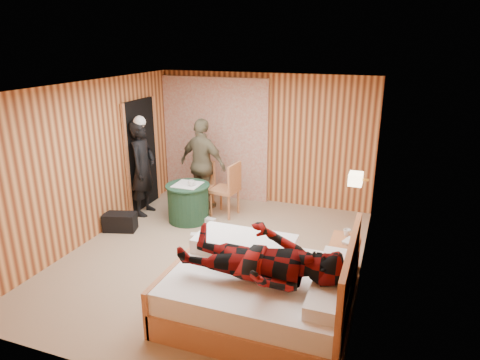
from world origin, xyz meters
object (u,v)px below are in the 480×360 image
(chair_near, at_px, (229,186))
(woman_standing, at_px, (143,168))
(nightstand, at_px, (344,256))
(duffel_bag, at_px, (120,222))
(chair_far, at_px, (203,181))
(man_at_table, at_px, (203,165))
(round_table, at_px, (188,202))
(wall_lamp, at_px, (356,179))
(man_on_bed, at_px, (261,249))
(bed, at_px, (263,291))

(chair_near, bearing_deg, woman_standing, -67.32)
(nightstand, relative_size, chair_near, 0.53)
(duffel_bag, relative_size, woman_standing, 0.31)
(chair_far, height_order, woman_standing, woman_standing)
(woman_standing, xyz_separation_m, man_at_table, (0.91, 0.61, -0.01))
(nightstand, bearing_deg, chair_near, 148.79)
(woman_standing, bearing_deg, round_table, -98.44)
(round_table, relative_size, chair_far, 0.83)
(wall_lamp, bearing_deg, chair_far, 156.73)
(chair_near, height_order, man_on_bed, man_on_bed)
(nightstand, xyz_separation_m, chair_near, (-2.23, 1.35, 0.31))
(wall_lamp, distance_m, round_table, 3.08)
(wall_lamp, distance_m, woman_standing, 3.85)
(bed, bearing_deg, duffel_bag, 154.46)
(duffel_bag, xyz_separation_m, woman_standing, (0.00, 0.81, 0.72))
(bed, xyz_separation_m, man_at_table, (-2.06, 2.83, 0.54))
(chair_far, xyz_separation_m, chair_near, (0.60, -0.17, 0.04))
(wall_lamp, distance_m, man_on_bed, 1.99)
(bed, relative_size, woman_standing, 1.20)
(bed, relative_size, man_at_table, 1.21)
(man_at_table, relative_size, man_on_bed, 0.97)
(bed, height_order, round_table, bed)
(man_on_bed, bearing_deg, man_at_table, 124.35)
(wall_lamp, relative_size, round_table, 0.34)
(chair_far, xyz_separation_m, woman_standing, (-0.91, -0.58, 0.33))
(round_table, relative_size, woman_standing, 0.44)
(bed, bearing_deg, nightstand, 59.55)
(wall_lamp, relative_size, man_at_table, 0.15)
(chair_near, bearing_deg, duffel_bag, -43.68)
(chair_far, bearing_deg, round_table, -90.16)
(woman_standing, distance_m, man_on_bed, 3.88)
(nightstand, bearing_deg, man_at_table, 151.34)
(man_on_bed, bearing_deg, wall_lamp, 66.80)
(round_table, relative_size, man_on_bed, 0.44)
(man_at_table, height_order, man_on_bed, man_on_bed)
(duffel_bag, distance_m, man_at_table, 1.82)
(wall_lamp, xyz_separation_m, bed, (-0.80, -1.57, -0.97))
(woman_standing, distance_m, man_at_table, 1.09)
(nightstand, bearing_deg, round_table, 162.36)
(nightstand, height_order, woman_standing, woman_standing)
(chair_near, distance_m, duffel_bag, 1.98)
(round_table, distance_m, man_on_bed, 3.26)
(bed, height_order, chair_far, bed)
(bed, distance_m, man_on_bed, 0.71)
(bed, height_order, duffel_bag, bed)
(nightstand, height_order, man_at_table, man_at_table)
(woman_standing, bearing_deg, chair_far, -63.39)
(bed, relative_size, chair_near, 2.08)
(nightstand, height_order, chair_far, chair_far)
(wall_lamp, xyz_separation_m, nightstand, (-0.04, -0.28, -1.03))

